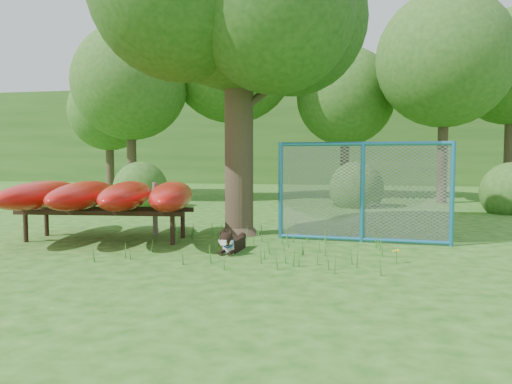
# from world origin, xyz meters

# --- Properties ---
(ground) EXTENTS (80.00, 80.00, 0.00)m
(ground) POSITION_xyz_m (0.00, 0.00, 0.00)
(ground) COLOR #1E5310
(ground) RESTS_ON ground
(wooden_post) EXTENTS (0.30, 0.18, 1.12)m
(wooden_post) POSITION_xyz_m (-2.14, 1.98, 0.59)
(wooden_post) COLOR brown
(wooden_post) RESTS_ON ground
(kayak_rack) EXTENTS (4.19, 3.73, 1.17)m
(kayak_rack) POSITION_xyz_m (-2.84, 1.18, 0.89)
(kayak_rack) COLOR black
(kayak_rack) RESTS_ON ground
(husky_dog) EXTENTS (0.30, 1.02, 0.46)m
(husky_dog) POSITION_xyz_m (-0.08, 0.44, 0.16)
(husky_dog) COLOR black
(husky_dog) RESTS_ON ground
(fence_section) EXTENTS (3.33, 0.35, 3.25)m
(fence_section) POSITION_xyz_m (2.14, 1.95, 0.98)
(fence_section) COLOR teal
(fence_section) RESTS_ON ground
(wildflower_clump) EXTENTS (0.10, 0.10, 0.23)m
(wildflower_clump) POSITION_xyz_m (2.66, 0.05, 0.18)
(wildflower_clump) COLOR #3E7E29
(wildflower_clump) RESTS_ON ground
(bg_tree_a) EXTENTS (4.40, 4.40, 6.70)m
(bg_tree_a) POSITION_xyz_m (-6.50, 10.00, 4.48)
(bg_tree_a) COLOR #372B1E
(bg_tree_a) RESTS_ON ground
(bg_tree_b) EXTENTS (5.20, 5.20, 8.22)m
(bg_tree_b) POSITION_xyz_m (-3.00, 12.00, 5.61)
(bg_tree_b) COLOR #372B1E
(bg_tree_b) RESTS_ON ground
(bg_tree_c) EXTENTS (4.00, 4.00, 6.12)m
(bg_tree_c) POSITION_xyz_m (1.50, 13.00, 4.11)
(bg_tree_c) COLOR #372B1E
(bg_tree_c) RESTS_ON ground
(bg_tree_d) EXTENTS (4.80, 4.80, 7.50)m
(bg_tree_d) POSITION_xyz_m (5.00, 11.00, 5.08)
(bg_tree_d) COLOR #372B1E
(bg_tree_d) RESTS_ON ground
(bg_tree_e) EXTENTS (4.60, 4.60, 7.55)m
(bg_tree_e) POSITION_xyz_m (8.00, 14.00, 5.23)
(bg_tree_e) COLOR #372B1E
(bg_tree_e) RESTS_ON ground
(bg_tree_f) EXTENTS (3.60, 3.60, 5.55)m
(bg_tree_f) POSITION_xyz_m (-9.00, 13.00, 3.73)
(bg_tree_f) COLOR #372B1E
(bg_tree_f) RESTS_ON ground
(shrub_left) EXTENTS (1.80, 1.80, 1.80)m
(shrub_left) POSITION_xyz_m (-5.00, 7.50, 0.00)
(shrub_left) COLOR #29561C
(shrub_left) RESTS_ON ground
(shrub_right) EXTENTS (1.80, 1.80, 1.80)m
(shrub_right) POSITION_xyz_m (6.50, 8.00, 0.00)
(shrub_right) COLOR #29561C
(shrub_right) RESTS_ON ground
(shrub_mid) EXTENTS (1.80, 1.80, 1.80)m
(shrub_mid) POSITION_xyz_m (2.00, 9.00, 0.00)
(shrub_mid) COLOR #29561C
(shrub_mid) RESTS_ON ground
(wooded_hillside) EXTENTS (80.00, 12.00, 6.00)m
(wooded_hillside) POSITION_xyz_m (0.00, 28.00, 3.00)
(wooded_hillside) COLOR #29561C
(wooded_hillside) RESTS_ON ground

